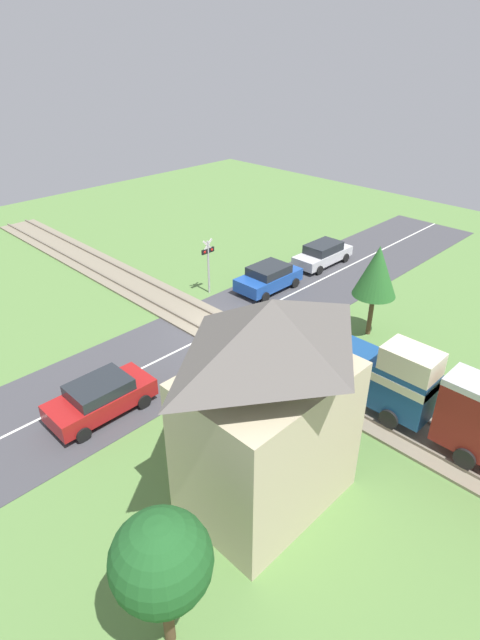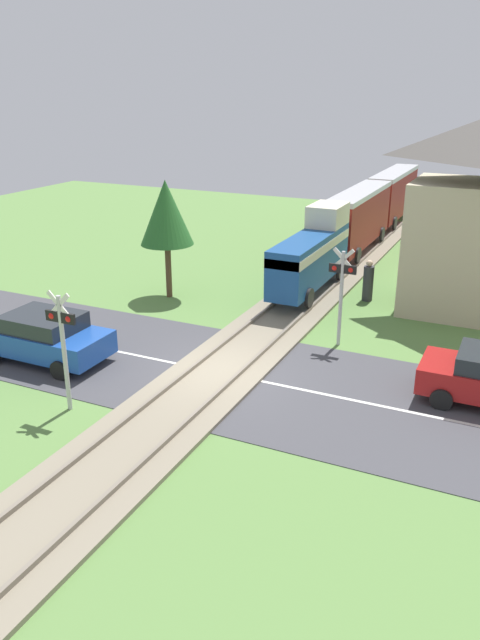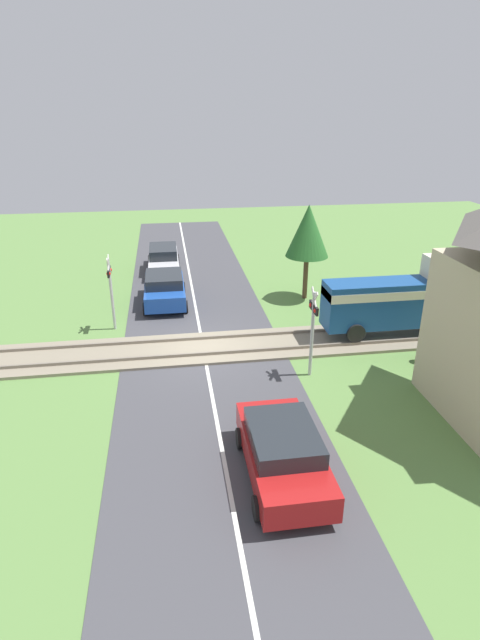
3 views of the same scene
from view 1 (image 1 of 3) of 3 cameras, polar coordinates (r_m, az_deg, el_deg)
The scene contains 12 objects.
ground_plane at distance 25.72m, azimuth -2.36°, elevation -1.18°, with size 60.00×60.00×0.00m, color #5B8442.
road_surface at distance 25.72m, azimuth -2.36°, elevation -1.16°, with size 48.00×6.40×0.02m.
track_bed at distance 25.69m, azimuth -2.36°, elevation -1.05°, with size 2.80×48.00×0.24m.
car_near_crossing at distance 29.66m, azimuth 3.30°, elevation 4.90°, with size 4.12×2.08×1.53m.
car_far_side at distance 20.61m, azimuth -15.65°, elevation -8.47°, with size 4.20×2.01×1.49m.
car_behind_queue at distance 33.55m, azimuth 9.45°, elevation 7.50°, with size 4.47×1.87×1.49m.
crossing_signal_west_approach at distance 28.80m, azimuth -3.66°, elevation 6.96°, with size 0.90×0.18×3.31m.
crossing_signal_east_approach at distance 20.81m, azimuth -0.81°, elevation -2.38°, with size 0.90×0.18×3.31m.
station_building at distance 14.95m, azimuth 3.25°, elevation -10.35°, with size 5.41×3.84×7.22m.
pedestrian_by_station at distance 19.28m, azimuth 10.30°, elevation -10.87°, with size 0.41×0.41×1.67m.
tree_by_station at distance 12.36m, azimuth -8.98°, elevation -25.60°, with size 2.36×2.36×4.21m.
tree_roadside_hedge at distance 24.73m, azimuth 15.37°, elevation 5.37°, with size 2.11×2.11×4.73m.
Camera 1 is at (14.96, 16.35, 13.07)m, focal length 28.00 mm.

